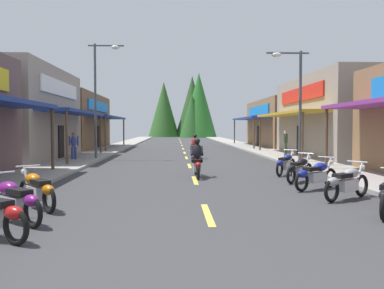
% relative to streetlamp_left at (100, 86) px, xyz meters
% --- Properties ---
extents(ground, '(10.24, 95.04, 0.10)m').
position_rel_streetlamp_left_xyz_m(ground, '(5.22, 7.97, -4.52)').
color(ground, '#38383A').
extents(sidewalk_left, '(2.67, 95.04, 0.12)m').
position_rel_streetlamp_left_xyz_m(sidewalk_left, '(-1.23, 7.97, -4.41)').
color(sidewalk_left, '#9E9991').
rests_on(sidewalk_left, ground).
extents(sidewalk_right, '(2.67, 95.04, 0.12)m').
position_rel_streetlamp_left_xyz_m(sidewalk_right, '(11.67, 7.97, -4.41)').
color(sidewalk_right, '#9E9991').
rests_on(sidewalk_right, ground).
extents(centerline_dashes, '(0.16, 69.33, 0.01)m').
position_rel_streetlamp_left_xyz_m(centerline_dashes, '(5.22, 10.95, -4.46)').
color(centerline_dashes, '#E0C64C').
rests_on(centerline_dashes, ground).
extents(storefront_left_middle, '(8.42, 10.79, 5.59)m').
position_rel_streetlamp_left_xyz_m(storefront_left_middle, '(-5.83, 0.61, -1.67)').
color(storefront_left_middle, gray).
rests_on(storefront_left_middle, ground).
extents(storefront_left_far, '(10.63, 13.18, 5.00)m').
position_rel_streetlamp_left_xyz_m(storefront_left_far, '(-6.94, 13.13, -1.96)').
color(storefront_left_far, brown).
rests_on(storefront_left_far, ground).
extents(storefront_right_middle, '(9.31, 12.75, 5.41)m').
position_rel_streetlamp_left_xyz_m(storefront_right_middle, '(16.72, 2.67, -1.76)').
color(storefront_right_middle, gray).
rests_on(storefront_right_middle, ground).
extents(storefront_right_far, '(8.00, 13.59, 4.74)m').
position_rel_streetlamp_left_xyz_m(storefront_right_far, '(16.06, 16.61, -2.09)').
color(storefront_right_far, olive).
rests_on(storefront_right_far, ground).
extents(streetlamp_left, '(2.12, 0.30, 6.97)m').
position_rel_streetlamp_left_xyz_m(streetlamp_left, '(0.00, 0.00, 0.00)').
color(streetlamp_left, '#474C51').
rests_on(streetlamp_left, ground).
extents(streetlamp_right, '(2.12, 0.30, 5.78)m').
position_rel_streetlamp_left_xyz_m(streetlamp_right, '(10.40, -4.60, -0.66)').
color(streetlamp_right, '#474C51').
rests_on(streetlamp_right, ground).
extents(motorcycle_parked_right_2, '(1.79, 1.34, 1.04)m').
position_rel_streetlamp_left_xyz_m(motorcycle_parked_right_2, '(9.21, -13.82, -3.98)').
color(motorcycle_parked_right_2, black).
rests_on(motorcycle_parked_right_2, ground).
extents(motorcycle_parked_right_3, '(1.81, 1.31, 1.04)m').
position_rel_streetlamp_left_xyz_m(motorcycle_parked_right_3, '(8.98, -12.02, -3.98)').
color(motorcycle_parked_right_3, black).
rests_on(motorcycle_parked_right_3, ground).
extents(motorcycle_parked_right_4, '(1.48, 1.68, 1.04)m').
position_rel_streetlamp_left_xyz_m(motorcycle_parked_right_4, '(9.02, -10.18, -3.98)').
color(motorcycle_parked_right_4, black).
rests_on(motorcycle_parked_right_4, ground).
extents(motorcycle_parked_right_5, '(1.32, 1.80, 1.04)m').
position_rel_streetlamp_left_xyz_m(motorcycle_parked_right_5, '(9.11, -7.98, -3.98)').
color(motorcycle_parked_right_5, black).
rests_on(motorcycle_parked_right_5, ground).
extents(motorcycle_parked_left_2, '(1.68, 1.48, 1.04)m').
position_rel_streetlamp_left_xyz_m(motorcycle_parked_left_2, '(1.13, -16.26, -3.98)').
color(motorcycle_parked_left_2, black).
rests_on(motorcycle_parked_left_2, ground).
extents(motorcycle_parked_left_3, '(1.45, 1.70, 1.04)m').
position_rel_streetlamp_left_xyz_m(motorcycle_parked_left_3, '(1.11, -14.80, -3.98)').
color(motorcycle_parked_left_3, black).
rests_on(motorcycle_parked_left_3, ground).
extents(rider_cruising_lead, '(0.60, 2.14, 1.57)m').
position_rel_streetlamp_left_xyz_m(rider_cruising_lead, '(5.35, -8.64, -3.81)').
color(rider_cruising_lead, black).
rests_on(rider_cruising_lead, ground).
extents(rider_cruising_trailing, '(0.60, 2.14, 1.57)m').
position_rel_streetlamp_left_xyz_m(rider_cruising_trailing, '(5.75, 0.94, -3.81)').
color(rider_cruising_trailing, black).
rests_on(rider_cruising_trailing, ground).
extents(pedestrian_by_shop, '(0.42, 0.48, 1.78)m').
position_rel_streetlamp_left_xyz_m(pedestrian_by_shop, '(11.79, 1.86, -3.42)').
color(pedestrian_by_shop, '#3F593F').
rests_on(pedestrian_by_shop, ground).
extents(pedestrian_waiting, '(0.52, 0.39, 1.71)m').
position_rel_streetlamp_left_xyz_m(pedestrian_waiting, '(-1.46, -0.64, -3.47)').
color(pedestrian_waiting, '#333F8C').
rests_on(pedestrian_waiting, ground).
extents(treeline_backdrop, '(13.66, 11.40, 12.65)m').
position_rel_streetlamp_left_xyz_m(treeline_backdrop, '(7.02, 57.68, 1.47)').
color(treeline_backdrop, '#285823').
rests_on(treeline_backdrop, ground).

